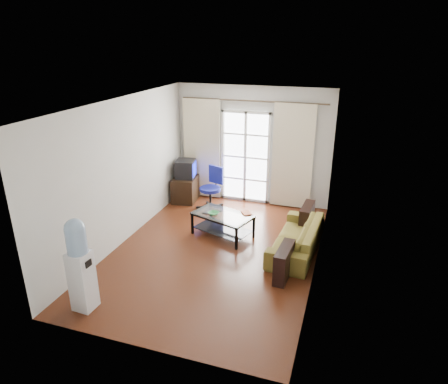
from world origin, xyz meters
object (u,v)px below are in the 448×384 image
object	(u,v)px
sofa	(297,237)
coffee_table	(223,222)
task_chair	(211,197)
water_cooler	(80,263)
tv_stand	(186,188)
crt_tv	(185,169)

from	to	relation	value
sofa	coffee_table	world-z (taller)	sofa
coffee_table	task_chair	distance (m)	1.37
water_cooler	coffee_table	bearing A→B (deg)	69.65
tv_stand	crt_tv	world-z (taller)	crt_tv
crt_tv	task_chair	xyz separation A→B (m)	(0.76, -0.29, -0.50)
sofa	task_chair	distance (m)	2.52
coffee_table	crt_tv	xyz separation A→B (m)	(-1.43, 1.48, 0.49)
tv_stand	water_cooler	bearing A→B (deg)	-93.36
coffee_table	task_chair	bearing A→B (deg)	119.40
crt_tv	task_chair	bearing A→B (deg)	-31.24
coffee_table	water_cooler	distance (m)	3.04
water_cooler	sofa	bearing A→B (deg)	47.63
sofa	crt_tv	size ratio (longest dim) A/B	3.59
coffee_table	crt_tv	size ratio (longest dim) A/B	2.44
sofa	crt_tv	world-z (taller)	crt_tv
task_chair	water_cooler	distance (m)	4.02
crt_tv	tv_stand	bearing A→B (deg)	84.65
sofa	coffee_table	bearing A→B (deg)	-91.13
sofa	coffee_table	xyz separation A→B (m)	(-1.47, 0.13, 0.03)
tv_stand	coffee_table	bearing A→B (deg)	-53.33
sofa	tv_stand	bearing A→B (deg)	-115.65
sofa	task_chair	bearing A→B (deg)	-117.84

